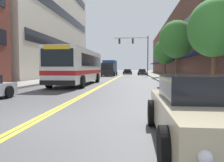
# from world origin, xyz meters

# --- Properties ---
(ground_plane) EXTENTS (240.00, 240.00, 0.00)m
(ground_plane) POSITION_xyz_m (0.00, 37.00, 0.00)
(ground_plane) COLOR #4C4C4F
(sidewalk_left) EXTENTS (3.27, 106.00, 0.17)m
(sidewalk_left) POSITION_xyz_m (-7.14, 37.00, 0.09)
(sidewalk_left) COLOR gray
(sidewalk_left) RESTS_ON ground_plane
(sidewalk_right) EXTENTS (3.27, 106.00, 0.17)m
(sidewalk_right) POSITION_xyz_m (7.14, 37.00, 0.09)
(sidewalk_right) COLOR gray
(sidewalk_right) RESTS_ON ground_plane
(centre_line) EXTENTS (0.34, 106.00, 0.01)m
(centre_line) POSITION_xyz_m (0.00, 37.00, 0.00)
(centre_line) COLOR yellow
(centre_line) RESTS_ON ground_plane
(storefront_row_right) EXTENTS (9.10, 68.00, 10.94)m
(storefront_row_right) POSITION_xyz_m (13.00, 37.00, 5.46)
(storefront_row_right) COLOR brown
(storefront_row_right) RESTS_ON ground_plane
(city_bus) EXTENTS (2.88, 10.93, 3.12)m
(city_bus) POSITION_xyz_m (-2.37, 13.90, 1.77)
(city_bus) COLOR silver
(city_bus) RESTS_ON ground_plane
(car_dark_grey_parked_left_mid) EXTENTS (1.97, 4.20, 1.26)m
(car_dark_grey_parked_left_mid) POSITION_xyz_m (-4.44, 23.86, 0.59)
(car_dark_grey_parked_left_mid) COLOR #38383D
(car_dark_grey_parked_left_mid) RESTS_ON ground_plane
(car_beige_parked_right_foreground) EXTENTS (2.06, 4.31, 1.38)m
(car_beige_parked_right_foreground) POSITION_xyz_m (4.25, -1.38, 0.64)
(car_beige_parked_right_foreground) COLOR #BCAD89
(car_beige_parked_right_foreground) RESTS_ON ground_plane
(car_charcoal_parked_right_mid) EXTENTS (1.97, 4.78, 1.31)m
(car_charcoal_parked_right_mid) POSITION_xyz_m (4.42, 43.35, 0.62)
(car_charcoal_parked_right_mid) COLOR #232328
(car_charcoal_parked_right_mid) RESTS_ON ground_plane
(car_black_moving_lead) EXTENTS (2.17, 4.74, 1.26)m
(car_black_moving_lead) POSITION_xyz_m (1.01, 48.26, 0.60)
(car_black_moving_lead) COLOR black
(car_black_moving_lead) RESTS_ON ground_plane
(box_truck) EXTENTS (2.69, 7.34, 3.04)m
(box_truck) POSITION_xyz_m (-2.20, 37.21, 1.55)
(box_truck) COLOR #232328
(box_truck) RESTS_ON ground_plane
(traffic_signal_mast) EXTENTS (6.30, 0.38, 7.50)m
(traffic_signal_mast) POSITION_xyz_m (3.20, 35.19, 5.32)
(traffic_signal_mast) COLOR #47474C
(traffic_signal_mast) RESTS_ON ground_plane
(street_tree_right_near) EXTENTS (2.65, 2.65, 4.82)m
(street_tree_right_near) POSITION_xyz_m (6.83, 5.69, 3.52)
(street_tree_right_near) COLOR brown
(street_tree_right_near) RESTS_ON sidewalk_right
(street_tree_right_mid) EXTENTS (3.08, 3.08, 5.64)m
(street_tree_right_mid) POSITION_xyz_m (6.56, 14.47, 4.11)
(street_tree_right_mid) COLOR brown
(street_tree_right_mid) RESTS_ON sidewalk_right
(street_tree_right_far) EXTENTS (3.53, 3.53, 5.82)m
(street_tree_right_far) POSITION_xyz_m (7.47, 28.37, 4.05)
(street_tree_right_far) COLOR brown
(street_tree_right_far) RESTS_ON sidewalk_right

